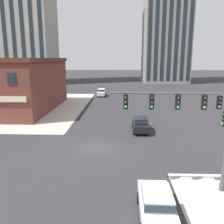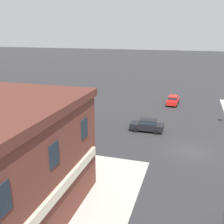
{
  "view_description": "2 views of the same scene",
  "coord_description": "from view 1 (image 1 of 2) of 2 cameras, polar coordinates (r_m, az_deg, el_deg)",
  "views": [
    {
      "loc": [
        2.46,
        -21.84,
        8.48
      ],
      "look_at": [
        1.51,
        2.47,
        3.05
      ],
      "focal_mm": 38.63,
      "sensor_mm": 36.0,
      "label": 1
    },
    {
      "loc": [
        -28.62,
        0.53,
        13.01
      ],
      "look_at": [
        -0.43,
        9.1,
        3.94
      ],
      "focal_mm": 42.7,
      "sensor_mm": 36.0,
      "label": 2
    }
  ],
  "objects": [
    {
      "name": "car_cross_eastbound",
      "position": [
        55.21,
        -2.54,
        4.71
      ],
      "size": [
        1.93,
        4.42,
        1.68
      ],
      "color": "silver",
      "rests_on": "ground"
    },
    {
      "name": "car_main_southbound_far",
      "position": [
        13.92,
        10.51,
        -20.54
      ],
      "size": [
        1.94,
        4.42,
        1.68
      ],
      "color": "silver",
      "rests_on": "ground"
    },
    {
      "name": "traffic_signal_main",
      "position": [
        15.92,
        19.69,
        -1.36
      ],
      "size": [
        7.46,
        2.09,
        6.96
      ],
      "color": "#4C4C51",
      "rests_on": "ground"
    },
    {
      "name": "car_main_northbound_near",
      "position": [
        28.7,
        6.77,
        -2.77
      ],
      "size": [
        1.9,
        4.4,
        1.68
      ],
      "color": "black",
      "rests_on": "ground"
    },
    {
      "name": "ground_plane",
      "position": [
        23.56,
        -3.95,
        -8.54
      ],
      "size": [
        320.0,
        320.0,
        0.0
      ],
      "primitive_type": "plane",
      "color": "#2D2D30"
    }
  ]
}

